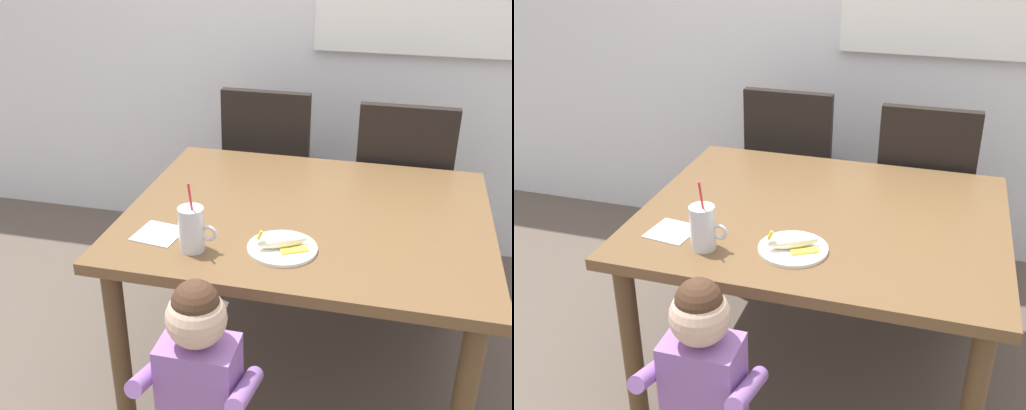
# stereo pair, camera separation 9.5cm
# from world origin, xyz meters

# --- Properties ---
(ground_plane) EXTENTS (24.00, 24.00, 0.00)m
(ground_plane) POSITION_xyz_m (0.00, 0.00, 0.00)
(ground_plane) COLOR brown
(dining_table) EXTENTS (1.31, 1.07, 0.71)m
(dining_table) POSITION_xyz_m (0.00, 0.00, 0.62)
(dining_table) COLOR brown
(dining_table) RESTS_ON ground
(dining_chair_left) EXTENTS (0.44, 0.44, 0.96)m
(dining_chair_left) POSITION_xyz_m (-0.32, 0.79, 0.54)
(dining_chair_left) COLOR black
(dining_chair_left) RESTS_ON ground
(dining_chair_right) EXTENTS (0.44, 0.44, 0.96)m
(dining_chair_right) POSITION_xyz_m (0.33, 0.71, 0.54)
(dining_chair_right) COLOR black
(dining_chair_right) RESTS_ON ground
(toddler_standing) EXTENTS (0.33, 0.24, 0.84)m
(toddler_standing) POSITION_xyz_m (-0.18, -0.73, 0.53)
(toddler_standing) COLOR #3F4760
(toddler_standing) RESTS_ON ground
(milk_cup) EXTENTS (0.13, 0.08, 0.25)m
(milk_cup) POSITION_xyz_m (-0.32, -0.36, 0.78)
(milk_cup) COLOR silver
(milk_cup) RESTS_ON dining_table
(snack_plate) EXTENTS (0.23, 0.23, 0.01)m
(snack_plate) POSITION_xyz_m (-0.04, -0.29, 0.72)
(snack_plate) COLOR white
(snack_plate) RESTS_ON dining_table
(peeled_banana) EXTENTS (0.18, 0.14, 0.07)m
(peeled_banana) POSITION_xyz_m (-0.03, -0.29, 0.74)
(peeled_banana) COLOR #F4EAC6
(peeled_banana) RESTS_ON snack_plate
(paper_napkin) EXTENTS (0.17, 0.17, 0.00)m
(paper_napkin) POSITION_xyz_m (-0.47, -0.29, 0.71)
(paper_napkin) COLOR silver
(paper_napkin) RESTS_ON dining_table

